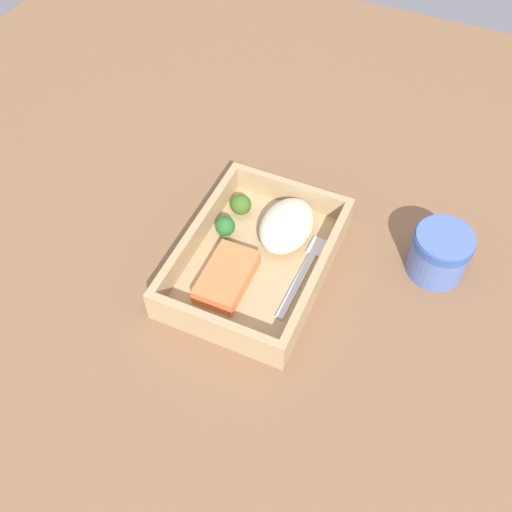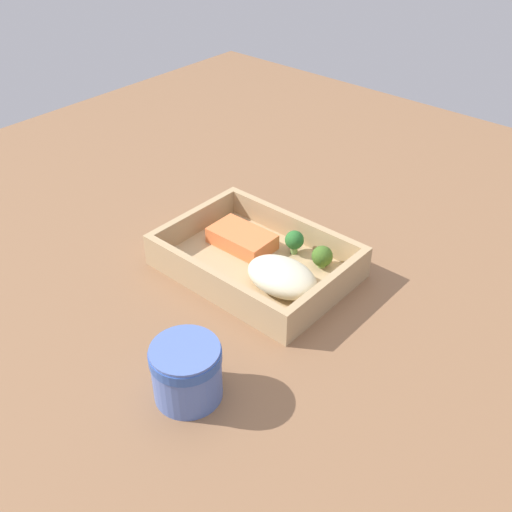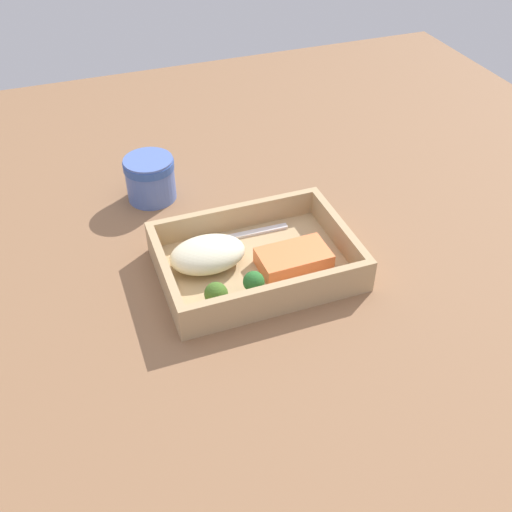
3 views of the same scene
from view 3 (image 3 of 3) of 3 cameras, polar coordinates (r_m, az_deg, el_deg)
name	(u,v)px [view 3 (image 3 of 3)]	position (r cm, az deg, el deg)	size (l,w,h in cm)	color
ground_plane	(256,275)	(90.90, 0.00, -1.79)	(160.00, 160.00, 2.00)	brown
takeout_tray	(256,267)	(89.85, 0.00, -1.03)	(28.55, 20.50, 1.20)	tan
tray_rim	(256,253)	(88.12, 0.00, 0.29)	(28.55, 20.50, 4.18)	tan
salmon_fillet	(294,259)	(88.44, 3.60, -0.28)	(10.48, 6.22, 2.62)	#F67840
mashed_potatoes	(208,254)	(88.07, -4.63, 0.16)	(11.32, 7.80, 4.29)	beige
broccoli_floret_1	(216,294)	(82.01, -3.82, -3.64)	(3.29, 3.29, 3.57)	#759E51
broccoli_floret_2	(254,282)	(82.84, -0.22, -2.52)	(3.03, 3.03, 4.00)	#74A055
fork	(233,237)	(94.27, -2.17, 1.85)	(15.84, 2.28, 0.44)	silver
paper_cup	(150,176)	(104.87, -10.06, 7.47)	(8.63, 8.63, 7.68)	#516DB8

